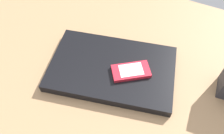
{
  "coord_description": "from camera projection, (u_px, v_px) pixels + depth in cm",
  "views": [
    {
      "loc": [
        -22.89,
        37.74,
        57.75
      ],
      "look_at": [
        -6.04,
        2.64,
        5.0
      ],
      "focal_mm": 36.54,
      "sensor_mm": 36.0,
      "label": 1
    }
  ],
  "objects": [
    {
      "name": "desk_surface",
      "position": [
        98.0,
        61.0,
        0.71
      ],
      "size": [
        120.0,
        80.0,
        3.0
      ],
      "primitive_type": "cube",
      "color": "#9E7751",
      "rests_on": "ground"
    },
    {
      "name": "laptop_closed",
      "position": [
        112.0,
        68.0,
        0.66
      ],
      "size": [
        39.63,
        29.72,
        2.57
      ],
      "primitive_type": "cube",
      "rotation": [
        0.0,
        0.0,
        0.23
      ],
      "color": "black",
      "rests_on": "desk_surface"
    },
    {
      "name": "cell_phone_on_laptop",
      "position": [
        131.0,
        71.0,
        0.63
      ],
      "size": [
        11.66,
        10.49,
        1.24
      ],
      "color": "red",
      "rests_on": "laptop_closed"
    }
  ]
}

